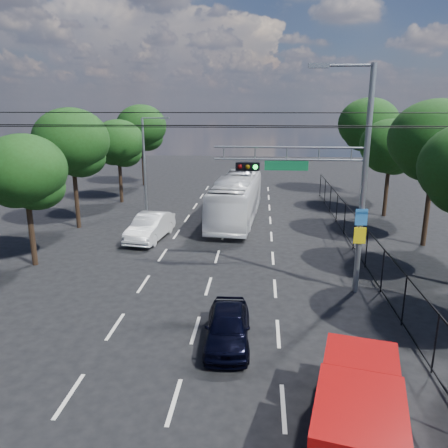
# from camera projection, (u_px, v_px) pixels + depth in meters

# --- Properties ---
(ground) EXTENTS (120.00, 120.00, 0.00)m
(ground) POSITION_uv_depth(u_px,v_px,m) (174.00, 401.00, 12.07)
(ground) COLOR black
(ground) RESTS_ON ground
(lane_markings) EXTENTS (6.12, 38.00, 0.01)m
(lane_markings) POSITION_uv_depth(u_px,v_px,m) (221.00, 245.00, 25.52)
(lane_markings) COLOR beige
(lane_markings) RESTS_ON ground
(signal_mast) EXTENTS (6.43, 0.39, 9.50)m
(signal_mast) POSITION_uv_depth(u_px,v_px,m) (335.00, 172.00, 17.93)
(signal_mast) COLOR slate
(signal_mast) RESTS_ON ground
(streetlight_left) EXTENTS (2.09, 0.22, 7.08)m
(streetlight_left) POSITION_uv_depth(u_px,v_px,m) (146.00, 160.00, 32.69)
(streetlight_left) COLOR slate
(streetlight_left) RESTS_ON ground
(utility_wires) EXTENTS (22.00, 5.04, 0.74)m
(utility_wires) POSITION_uv_depth(u_px,v_px,m) (209.00, 122.00, 18.65)
(utility_wires) COLOR black
(utility_wires) RESTS_ON ground
(fence_right) EXTENTS (0.06, 34.03, 2.00)m
(fence_right) POSITION_uv_depth(u_px,v_px,m) (361.00, 241.00, 22.88)
(fence_right) COLOR black
(fence_right) RESTS_ON ground
(tree_right_c) EXTENTS (5.10, 5.10, 8.29)m
(tree_right_c) POSITION_uv_depth(u_px,v_px,m) (435.00, 146.00, 24.03)
(tree_right_c) COLOR black
(tree_right_c) RESTS_ON ground
(tree_right_d) EXTENTS (4.32, 4.32, 7.02)m
(tree_right_d) POSITION_uv_depth(u_px,v_px,m) (390.00, 150.00, 31.02)
(tree_right_d) COLOR black
(tree_right_d) RESTS_ON ground
(tree_right_e) EXTENTS (5.28, 5.28, 8.58)m
(tree_right_e) POSITION_uv_depth(u_px,v_px,m) (368.00, 128.00, 38.41)
(tree_right_e) COLOR black
(tree_right_e) RESTS_ON ground
(tree_left_b) EXTENTS (4.08, 4.08, 6.63)m
(tree_left_b) POSITION_uv_depth(u_px,v_px,m) (25.00, 176.00, 21.24)
(tree_left_b) COLOR black
(tree_left_b) RESTS_ON ground
(tree_left_c) EXTENTS (4.80, 4.80, 7.80)m
(tree_left_c) POSITION_uv_depth(u_px,v_px,m) (72.00, 146.00, 27.80)
(tree_left_c) COLOR black
(tree_left_c) RESTS_ON ground
(tree_left_d) EXTENTS (4.20, 4.20, 6.83)m
(tree_left_d) POSITION_uv_depth(u_px,v_px,m) (119.00, 146.00, 35.64)
(tree_left_d) COLOR black
(tree_left_d) RESTS_ON ground
(tree_left_e) EXTENTS (4.92, 4.92, 7.99)m
(tree_left_e) POSITION_uv_depth(u_px,v_px,m) (142.00, 130.00, 43.13)
(tree_left_e) COLOR black
(tree_left_e) RESTS_ON ground
(red_pickup) EXTENTS (2.96, 5.49, 1.95)m
(red_pickup) POSITION_uv_depth(u_px,v_px,m) (358.00, 410.00, 10.19)
(red_pickup) COLOR black
(red_pickup) RESTS_ON ground
(navy_hatchback) EXTENTS (1.63, 3.79, 1.28)m
(navy_hatchback) POSITION_uv_depth(u_px,v_px,m) (228.00, 326.00, 14.86)
(navy_hatchback) COLOR black
(navy_hatchback) RESTS_ON ground
(white_bus) EXTENTS (3.41, 11.35, 3.12)m
(white_bus) POSITION_uv_depth(u_px,v_px,m) (236.00, 198.00, 30.74)
(white_bus) COLOR white
(white_bus) RESTS_ON ground
(white_van) EXTENTS (2.24, 4.90, 1.56)m
(white_van) POSITION_uv_depth(u_px,v_px,m) (150.00, 227.00, 26.48)
(white_van) COLOR silver
(white_van) RESTS_ON ground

